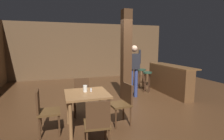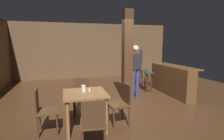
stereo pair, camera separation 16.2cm
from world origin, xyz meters
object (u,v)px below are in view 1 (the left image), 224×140
standing_person (134,67)px  chair_east (123,102)px  napkin_cup (85,89)px  bar_stool_near (147,77)px  bar_counter (169,79)px  chair_north (82,94)px  salt_shaker (91,90)px  dining_table (87,100)px  bar_stool_mid (141,74)px  chair_south (97,123)px  chair_west (45,110)px  bar_stool_far (136,71)px

standing_person → chair_east: bearing=-121.0°
napkin_cup → bar_stool_near: napkin_cup is taller
bar_counter → chair_north: bearing=-164.0°
salt_shaker → standing_person: standing_person is taller
dining_table → chair_east: 0.81m
bar_stool_near → bar_stool_mid: bar_stool_mid is taller
standing_person → bar_counter: bearing=0.8°
chair_south → napkin_cup: size_ratio=6.47×
salt_shaker → chair_east: bearing=-3.6°
dining_table → chair_north: bearing=89.5°
chair_south → chair_west: same height
chair_north → napkin_cup: bearing=-91.8°
napkin_cup → salt_shaker: size_ratio=1.88×
chair_west → bar_stool_far: size_ratio=1.12×
chair_east → salt_shaker: (-0.70, 0.04, 0.31)m
chair_north → bar_counter: bar_counter is taller
chair_north → bar_stool_far: 3.84m
chair_west → chair_east: bearing=-0.4°
salt_shaker → standing_person: bearing=44.1°
standing_person → bar_counter: standing_person is taller
chair_west → bar_stool_mid: (3.44, 2.72, 0.07)m
chair_east → bar_stool_far: 4.02m
chair_west → bar_counter: (4.04, 1.74, 0.01)m
bar_stool_near → bar_stool_far: bar_stool_far is taller
bar_stool_near → bar_counter: bearing=-32.5°
bar_counter → bar_stool_near: bar_counter is taller
dining_table → chair_south: chair_south is taller
dining_table → bar_stool_mid: same height
bar_stool_mid → chair_north: bearing=-144.0°
chair_south → bar_stool_near: 3.94m
dining_table → napkin_cup: size_ratio=6.29×
chair_north → chair_west: same height
bar_stool_far → chair_west: bearing=-135.4°
bar_stool_near → chair_east: bearing=-129.5°
chair_west → napkin_cup: size_ratio=6.47×
chair_south → bar_stool_far: 5.14m
napkin_cup → bar_stool_near: bearing=38.8°
napkin_cup → bar_stool_near: (2.60, 2.09, -0.29)m
chair_north → bar_stool_far: chair_north is taller
salt_shaker → bar_counter: 3.57m
chair_east → bar_counter: bar_counter is taller
napkin_cup → bar_counter: bearing=27.4°
bar_stool_mid → chair_south: bearing=-126.0°
chair_west → bar_stool_near: 4.02m
chair_west → salt_shaker: (0.92, 0.03, 0.31)m
chair_east → chair_west: 1.62m
chair_south → chair_north: bearing=90.8°
chair_south → chair_north: same height
salt_shaker → bar_counter: bearing=28.7°
chair_north → chair_west: (-0.82, -0.82, 0.00)m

